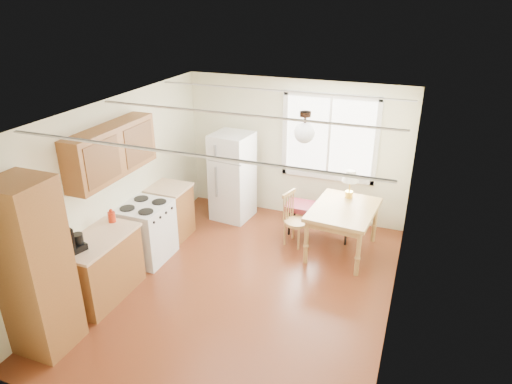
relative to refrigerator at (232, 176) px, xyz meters
The scene contains 11 objects.
room_shell 2.26m from the refrigerator, 63.18° to the right, with size 4.60×5.60×2.62m.
kitchen_run 2.71m from the refrigerator, 105.31° to the right, with size 0.65×3.40×2.20m.
window_unit 1.84m from the refrigerator, 17.19° to the left, with size 1.64×0.05×1.51m.
pendant_light 2.73m from the refrigerator, 42.88° to the right, with size 0.26×0.26×0.40m.
refrigerator is the anchor object (origin of this frame).
bench 1.69m from the refrigerator, ahead, with size 1.16×0.44×0.53m.
dining_table 2.18m from the refrigerator, 14.30° to the right, with size 1.04×1.32×0.78m.
chair 1.42m from the refrigerator, 22.70° to the right, with size 0.42×0.41×0.88m.
table_lamp 2.13m from the refrigerator, ahead, with size 0.27×0.27×0.46m.
coffee_maker 3.28m from the refrigerator, 102.70° to the right, with size 0.24×0.28×0.37m.
kettle 2.51m from the refrigerator, 108.20° to the right, with size 0.10×0.10×0.20m.
Camera 1 is at (2.09, -4.94, 3.85)m, focal length 32.00 mm.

